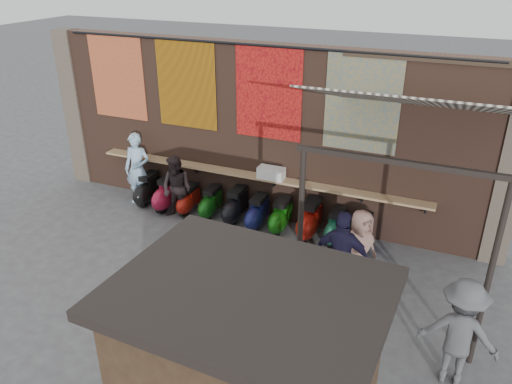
# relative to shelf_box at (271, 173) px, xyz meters

# --- Properties ---
(ground) EXTENTS (70.00, 70.00, 0.00)m
(ground) POSITION_rel_shelf_box_xyz_m (-0.46, -2.30, -1.26)
(ground) COLOR #474749
(ground) RESTS_ON ground
(brick_wall) EXTENTS (10.00, 0.40, 4.00)m
(brick_wall) POSITION_rel_shelf_box_xyz_m (-0.46, 0.40, 0.74)
(brick_wall) COLOR brown
(brick_wall) RESTS_ON ground
(pier_left) EXTENTS (0.50, 0.50, 4.00)m
(pier_left) POSITION_rel_shelf_box_xyz_m (-5.66, 0.40, 0.74)
(pier_left) COLOR #4C4238
(pier_left) RESTS_ON ground
(pier_right) EXTENTS (0.50, 0.50, 4.00)m
(pier_right) POSITION_rel_shelf_box_xyz_m (4.74, 0.40, 0.74)
(pier_right) COLOR #4C4238
(pier_right) RESTS_ON ground
(eating_counter) EXTENTS (8.00, 0.32, 0.05)m
(eating_counter) POSITION_rel_shelf_box_xyz_m (-0.46, 0.03, -0.16)
(eating_counter) COLOR #9E7A51
(eating_counter) RESTS_ON brick_wall
(shelf_box) EXTENTS (0.59, 0.29, 0.26)m
(shelf_box) POSITION_rel_shelf_box_xyz_m (0.00, 0.00, 0.00)
(shelf_box) COLOR white
(shelf_box) RESTS_ON eating_counter
(tapestry_redgold) EXTENTS (1.50, 0.02, 2.00)m
(tapestry_redgold) POSITION_rel_shelf_box_xyz_m (-4.06, 0.18, 1.74)
(tapestry_redgold) COLOR maroon
(tapestry_redgold) RESTS_ON brick_wall
(tapestry_sun) EXTENTS (1.50, 0.02, 2.00)m
(tapestry_sun) POSITION_rel_shelf_box_xyz_m (-2.16, 0.18, 1.74)
(tapestry_sun) COLOR orange
(tapestry_sun) RESTS_ON brick_wall
(tapestry_orange) EXTENTS (1.50, 0.02, 2.00)m
(tapestry_orange) POSITION_rel_shelf_box_xyz_m (-0.16, 0.18, 1.74)
(tapestry_orange) COLOR red
(tapestry_orange) RESTS_ON brick_wall
(tapestry_multi) EXTENTS (1.50, 0.02, 2.00)m
(tapestry_multi) POSITION_rel_shelf_box_xyz_m (1.84, 0.18, 1.74)
(tapestry_multi) COLOR #22527E
(tapestry_multi) RESTS_ON brick_wall
(hang_rail) EXTENTS (9.50, 0.06, 0.06)m
(hang_rail) POSITION_rel_shelf_box_xyz_m (-0.46, 0.17, 2.72)
(hang_rail) COLOR black
(hang_rail) RESTS_ON brick_wall
(scooter_stool_0) EXTENTS (0.36, 0.81, 0.77)m
(scooter_stool_0) POSITION_rel_shelf_box_xyz_m (-3.18, -0.26, -0.87)
(scooter_stool_0) COLOR black
(scooter_stool_0) RESTS_ON ground
(scooter_stool_1) EXTENTS (0.38, 0.85, 0.81)m
(scooter_stool_1) POSITION_rel_shelf_box_xyz_m (-2.57, -0.33, -0.85)
(scooter_stool_1) COLOR #A11534
(scooter_stool_1) RESTS_ON ground
(scooter_stool_2) EXTENTS (0.33, 0.72, 0.69)m
(scooter_stool_2) POSITION_rel_shelf_box_xyz_m (-1.99, -0.30, -0.91)
(scooter_stool_2) COLOR maroon
(scooter_stool_2) RESTS_ON ground
(scooter_stool_3) EXTENTS (0.34, 0.76, 0.72)m
(scooter_stool_3) POSITION_rel_shelf_box_xyz_m (-1.41, -0.26, -0.90)
(scooter_stool_3) COLOR #0E490F
(scooter_stool_3) RESTS_ON ground
(scooter_stool_4) EXTENTS (0.38, 0.85, 0.80)m
(scooter_stool_4) POSITION_rel_shelf_box_xyz_m (-0.76, -0.26, -0.85)
(scooter_stool_4) COLOR black
(scooter_stool_4) RESTS_ON ground
(scooter_stool_5) EXTENTS (0.36, 0.80, 0.76)m
(scooter_stool_5) POSITION_rel_shelf_box_xyz_m (-0.18, -0.34, -0.88)
(scooter_stool_5) COLOR #131647
(scooter_stool_5) RESTS_ON ground
(scooter_stool_6) EXTENTS (0.36, 0.80, 0.76)m
(scooter_stool_6) POSITION_rel_shelf_box_xyz_m (0.36, -0.28, -0.88)
(scooter_stool_6) COLOR #10570C
(scooter_stool_6) RESTS_ON ground
(scooter_stool_7) EXTENTS (0.40, 0.89, 0.85)m
(scooter_stool_7) POSITION_rel_shelf_box_xyz_m (1.03, -0.27, -0.83)
(scooter_stool_7) COLOR maroon
(scooter_stool_7) RESTS_ON ground
(scooter_stool_8) EXTENTS (0.35, 0.79, 0.75)m
(scooter_stool_8) POSITION_rel_shelf_box_xyz_m (1.61, -0.26, -0.88)
(scooter_stool_8) COLOR #165A3E
(scooter_stool_8) RESTS_ON ground
(scooter_stool_9) EXTENTS (0.34, 0.76, 0.72)m
(scooter_stool_9) POSITION_rel_shelf_box_xyz_m (2.21, -0.26, -0.89)
(scooter_stool_9) COLOR navy
(scooter_stool_9) RESTS_ON ground
(diner_left) EXTENTS (0.72, 0.53, 1.81)m
(diner_left) POSITION_rel_shelf_box_xyz_m (-3.40, -0.30, -0.35)
(diner_left) COLOR #9AC3E0
(diner_left) RESTS_ON ground
(diner_right) EXTENTS (0.81, 0.66, 1.56)m
(diner_right) POSITION_rel_shelf_box_xyz_m (-2.06, -0.68, -0.47)
(diner_right) COLOR #312629
(diner_right) RESTS_ON ground
(shopper_navy) EXTENTS (1.05, 0.46, 1.78)m
(shopper_navy) POSITION_rel_shelf_box_xyz_m (2.19, -2.20, -0.37)
(shopper_navy) COLOR black
(shopper_navy) RESTS_ON ground
(shopper_grey) EXTENTS (1.14, 0.68, 1.72)m
(shopper_grey) POSITION_rel_shelf_box_xyz_m (4.19, -3.38, -0.40)
(shopper_grey) COLOR #4D4E52
(shopper_grey) RESTS_ON ground
(shopper_tan) EXTENTS (0.80, 0.88, 1.51)m
(shopper_tan) POSITION_rel_shelf_box_xyz_m (2.37, -1.51, -0.50)
(shopper_tan) COLOR #946B5E
(shopper_tan) RESTS_ON ground
(stall_roof) EXTENTS (2.78, 2.19, 0.12)m
(stall_roof) POSITION_rel_shelf_box_xyz_m (2.08, -5.89, 1.41)
(stall_roof) COLOR black
(stall_roof) RESTS_ON market_stall
(stall_sign) EXTENTS (1.20, 0.09, 0.50)m
(stall_sign) POSITION_rel_shelf_box_xyz_m (2.12, -4.96, 0.63)
(stall_sign) COLOR gold
(stall_sign) RESTS_ON market_stall
(stall_shelf) EXTENTS (2.00, 0.19, 0.06)m
(stall_shelf) POSITION_rel_shelf_box_xyz_m (2.12, -4.96, -0.30)
(stall_shelf) COLOR #473321
(stall_shelf) RESTS_ON market_stall
(awning_canvas) EXTENTS (3.20, 3.28, 0.97)m
(awning_canvas) POSITION_rel_shelf_box_xyz_m (3.04, -1.40, 2.29)
(awning_canvas) COLOR beige
(awning_canvas) RESTS_ON brick_wall
(awning_ledger) EXTENTS (3.30, 0.08, 0.12)m
(awning_ledger) POSITION_rel_shelf_box_xyz_m (3.04, 0.19, 2.69)
(awning_ledger) COLOR #33261C
(awning_ledger) RESTS_ON brick_wall
(awning_header) EXTENTS (3.00, 0.08, 0.08)m
(awning_header) POSITION_rel_shelf_box_xyz_m (3.04, -2.90, 1.82)
(awning_header) COLOR black
(awning_header) RESTS_ON awning_post_left
(awning_post_left) EXTENTS (0.09, 0.09, 3.10)m
(awning_post_left) POSITION_rel_shelf_box_xyz_m (1.64, -2.90, 0.29)
(awning_post_left) COLOR black
(awning_post_left) RESTS_ON ground
(awning_post_right) EXTENTS (0.09, 0.09, 3.10)m
(awning_post_right) POSITION_rel_shelf_box_xyz_m (4.44, -2.90, 0.29)
(awning_post_right) COLOR black
(awning_post_right) RESTS_ON ground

